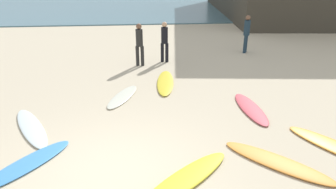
# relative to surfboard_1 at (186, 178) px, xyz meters

# --- Properties ---
(ground_plane) EXTENTS (120.00, 120.00, 0.00)m
(ground_plane) POSITION_rel_surfboard_1_xyz_m (-1.34, 0.34, -0.04)
(ground_plane) COLOR beige
(ocean_water) EXTENTS (120.00, 40.00, 0.08)m
(ocean_water) POSITION_rel_surfboard_1_xyz_m (-1.34, 37.66, -0.00)
(ocean_water) COLOR slate
(ocean_water) RESTS_ON ground_plane
(surfboard_1) EXTENTS (2.13, 1.88, 0.09)m
(surfboard_1) POSITION_rel_surfboard_1_xyz_m (0.00, 0.00, 0.00)
(surfboard_1) COLOR yellow
(surfboard_1) RESTS_ON ground_plane
(surfboard_2) EXTENTS (1.66, 1.92, 0.07)m
(surfboard_2) POSITION_rel_surfboard_1_xyz_m (-3.08, 0.79, -0.01)
(surfboard_2) COLOR #4490DB
(surfboard_2) RESTS_ON ground_plane
(surfboard_3) EXTENTS (1.18, 1.98, 0.06)m
(surfboard_3) POSITION_rel_surfboard_1_xyz_m (-1.31, 4.09, -0.01)
(surfboard_3) COLOR silver
(surfboard_3) RESTS_ON ground_plane
(surfboard_5) EXTENTS (0.55, 2.14, 0.07)m
(surfboard_5) POSITION_rel_surfboard_1_xyz_m (2.30, 2.84, -0.01)
(surfboard_5) COLOR #D94C58
(surfboard_5) RESTS_ON ground_plane
(surfboard_7) EXTENTS (1.59, 2.33, 0.06)m
(surfboard_7) POSITION_rel_surfboard_1_xyz_m (-3.49, 2.35, -0.01)
(surfboard_7) COLOR white
(surfboard_7) RESTS_ON ground_plane
(surfboard_8) EXTENTS (1.98, 2.01, 0.07)m
(surfboard_8) POSITION_rel_surfboard_1_xyz_m (1.91, 0.33, -0.01)
(surfboard_8) COLOR #F89736
(surfboard_8) RESTS_ON ground_plane
(surfboard_9) EXTENTS (0.84, 2.57, 0.09)m
(surfboard_9) POSITION_rel_surfboard_1_xyz_m (0.11, 5.19, 0.00)
(surfboard_9) COLOR yellow
(surfboard_9) RESTS_ON ground_plane
(beachgoer_near) EXTENTS (0.39, 0.39, 1.75)m
(beachgoer_near) POSITION_rel_surfboard_1_xyz_m (4.33, 9.05, 0.94)
(beachgoer_near) COLOR #1E3342
(beachgoer_near) RESTS_ON ground_plane
(beachgoer_mid) EXTENTS (0.35, 0.35, 1.70)m
(beachgoer_mid) POSITION_rel_surfboard_1_xyz_m (0.34, 7.87, 0.90)
(beachgoer_mid) COLOR black
(beachgoer_mid) RESTS_ON ground_plane
(beachgoer_far) EXTENTS (0.34, 0.30, 1.72)m
(beachgoer_far) POSITION_rel_surfboard_1_xyz_m (-0.72, 7.41, 0.92)
(beachgoer_far) COLOR black
(beachgoer_far) RESTS_ON ground_plane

